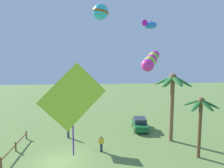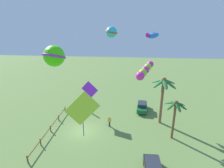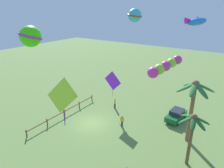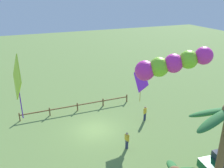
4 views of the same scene
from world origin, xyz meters
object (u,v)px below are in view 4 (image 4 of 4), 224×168
spectator_0 (127,140)px  kite_tube_3 (170,64)px  kite_diamond_0 (17,79)px  kite_diamond_4 (141,79)px  spectator_1 (145,113)px

spectator_0 → kite_tube_3: size_ratio=0.41×
kite_diamond_0 → kite_diamond_4: bearing=-171.1°
spectator_1 → kite_diamond_4: bearing=8.6°
spectator_1 → kite_tube_3: 12.42m
kite_diamond_0 → kite_tube_3: 10.76m
spectator_1 → kite_tube_3: (3.72, 8.57, 8.18)m
spectator_1 → spectator_0: bearing=43.7°
kite_diamond_0 → kite_tube_3: size_ratio=1.33×
spectator_1 → kite_diamond_4: 4.03m
spectator_0 → kite_diamond_4: (-3.11, -3.58, 3.96)m
spectator_0 → kite_diamond_4: size_ratio=0.42×
kite_diamond_0 → kite_tube_3: bearing=140.4°
kite_tube_3 → kite_diamond_4: 9.91m
spectator_0 → kite_tube_3: kite_tube_3 is taller
spectator_0 → kite_tube_3: (-0.14, 4.88, 8.18)m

